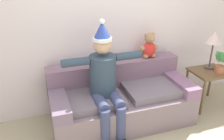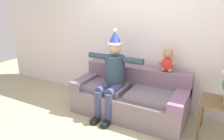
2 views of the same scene
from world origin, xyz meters
TOP-DOWN VIEW (x-y plane):
  - back_wall at (0.00, 1.55)m, footprint 7.00×0.10m
  - couch at (0.00, 1.03)m, footprint 1.94×0.87m
  - person_seated at (-0.27, 0.87)m, footprint 1.02×0.77m
  - teddy_bear at (0.54, 1.30)m, footprint 0.29×0.17m
  - side_table at (1.42, 0.97)m, footprint 0.54×0.48m
  - table_lamp at (1.47, 1.06)m, footprint 0.24×0.24m
  - potted_plant at (1.49, 0.86)m, footprint 0.29×0.23m

SIDE VIEW (x-z plane):
  - couch at x=0.00m, z-range -0.08..0.72m
  - side_table at x=1.42m, z-range 0.20..0.79m
  - person_seated at x=-0.27m, z-range 0.01..1.51m
  - potted_plant at x=1.49m, z-range 0.57..0.96m
  - teddy_bear at x=0.54m, z-range 0.78..1.16m
  - table_lamp at x=1.47m, z-range 0.77..1.35m
  - back_wall at x=0.00m, z-range 0.00..2.70m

